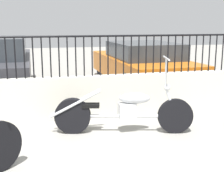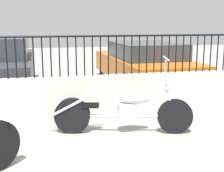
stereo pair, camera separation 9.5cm
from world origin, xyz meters
name	(u,v)px [view 1 (the left image)]	position (x,y,z in m)	size (l,w,h in m)	color
low_wall	(89,97)	(0.00, 3.06, 0.41)	(9.08, 0.18, 0.82)	beige
fence_railing	(88,50)	(0.00, 3.06, 1.30)	(9.08, 0.04, 0.75)	black
motorcycle_silver	(117,111)	(0.31, 2.14, 0.37)	(2.31, 0.80, 1.26)	black
car_orange	(142,64)	(1.96, 5.65, 0.65)	(1.91, 4.51, 1.25)	black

